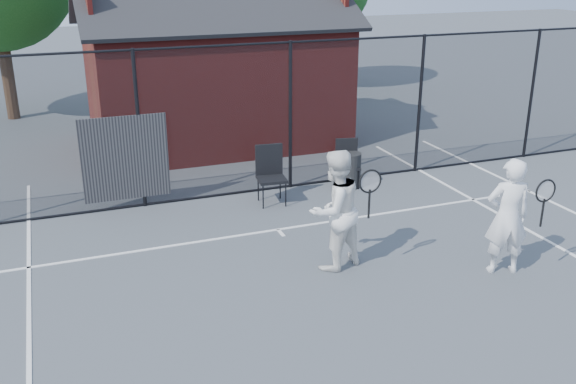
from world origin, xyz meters
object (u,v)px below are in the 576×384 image
object	(u,v)px
player_front	(508,216)
chair_left	(272,176)
clubhouse	(215,79)
chair_right	(348,165)
player_back	(335,210)
waste_bin	(349,170)

from	to	relation	value
player_front	chair_left	bearing A→B (deg)	120.62
clubhouse	chair_right	xyz separation A→B (m)	(1.62, -4.40, -1.12)
clubhouse	chair_left	world-z (taller)	clubhouse
player_front	chair_left	distance (m)	4.59
player_back	waste_bin	bearing A→B (deg)	60.54
player_back	waste_bin	world-z (taller)	player_back
chair_right	player_back	bearing A→B (deg)	-104.94
chair_right	clubhouse	bearing A→B (deg)	124.47
chair_right	player_front	bearing A→B (deg)	-68.69
player_back	chair_left	world-z (taller)	player_back
player_front	chair_left	size ratio (longest dim) A/B	1.63
chair_left	waste_bin	size ratio (longest dim) A/B	1.53
clubhouse	player_back	world-z (taller)	clubhouse
chair_right	waste_bin	size ratio (longest dim) A/B	1.33
chair_left	waste_bin	bearing A→B (deg)	17.25
clubhouse	waste_bin	world-z (taller)	clubhouse
clubhouse	chair_right	world-z (taller)	clubhouse
chair_left	chair_right	size ratio (longest dim) A/B	1.15
clubhouse	chair_right	bearing A→B (deg)	-69.73
player_back	clubhouse	bearing A→B (deg)	88.72
chair_left	chair_right	world-z (taller)	chair_left
player_front	chair_right	world-z (taller)	player_front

